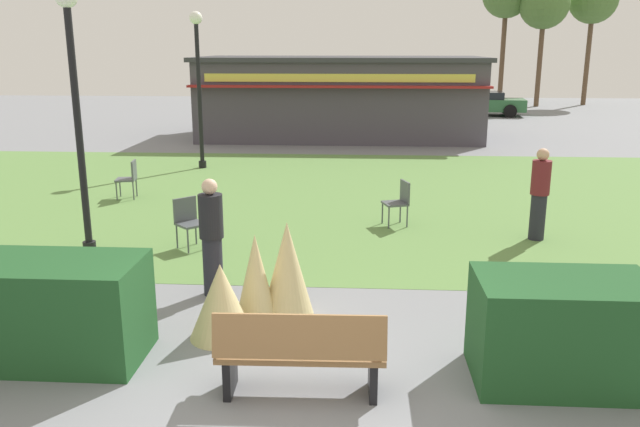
# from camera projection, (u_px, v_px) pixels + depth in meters

# --- Properties ---
(ground_plane) EXTENTS (80.00, 80.00, 0.00)m
(ground_plane) POSITION_uv_depth(u_px,v_px,m) (292.00, 417.00, 6.19)
(ground_plane) COLOR slate
(lawn_patch) EXTENTS (36.00, 12.00, 0.01)m
(lawn_patch) POSITION_uv_depth(u_px,v_px,m) (333.00, 196.00, 15.32)
(lawn_patch) COLOR #5B8442
(lawn_patch) RESTS_ON ground_plane
(park_bench) EXTENTS (1.71, 0.56, 0.95)m
(park_bench) POSITION_uv_depth(u_px,v_px,m) (301.00, 353.00, 6.45)
(park_bench) COLOR olive
(park_bench) RESTS_ON ground_plane
(hedge_left) EXTENTS (2.35, 1.10, 1.16)m
(hedge_left) POSITION_uv_depth(u_px,v_px,m) (38.00, 310.00, 7.25)
(hedge_left) COLOR #1E4C23
(hedge_left) RESTS_ON ground_plane
(hedge_right) EXTENTS (1.82, 1.10, 1.13)m
(hedge_right) POSITION_uv_depth(u_px,v_px,m) (562.00, 331.00, 6.76)
(hedge_right) COLOR #1E4C23
(hedge_right) RESTS_ON ground_plane
(ornamental_grass_behind_left) EXTENTS (0.79, 0.79, 0.94)m
(ornamental_grass_behind_left) POSITION_uv_depth(u_px,v_px,m) (221.00, 301.00, 7.80)
(ornamental_grass_behind_left) COLOR #D1BC7F
(ornamental_grass_behind_left) RESTS_ON ground_plane
(ornamental_grass_behind_right) EXTENTS (0.55, 0.55, 1.16)m
(ornamental_grass_behind_right) POSITION_uv_depth(u_px,v_px,m) (256.00, 278.00, 8.27)
(ornamental_grass_behind_right) COLOR #D1BC7F
(ornamental_grass_behind_right) RESTS_ON ground_plane
(ornamental_grass_behind_center) EXTENTS (0.69, 0.69, 1.28)m
(ornamental_grass_behind_center) POSITION_uv_depth(u_px,v_px,m) (287.00, 269.00, 8.41)
(ornamental_grass_behind_center) COLOR #D1BC7F
(ornamental_grass_behind_center) RESTS_ON ground_plane
(lamppost_mid) EXTENTS (0.36, 0.36, 4.38)m
(lamppost_mid) POSITION_uv_depth(u_px,v_px,m) (75.00, 91.00, 10.44)
(lamppost_mid) COLOR black
(lamppost_mid) RESTS_ON ground_plane
(lamppost_far) EXTENTS (0.36, 0.36, 4.38)m
(lamppost_far) POSITION_uv_depth(u_px,v_px,m) (198.00, 72.00, 18.17)
(lamppost_far) COLOR black
(lamppost_far) RESTS_ON ground_plane
(trash_bin) EXTENTS (0.52, 0.52, 0.81)m
(trash_bin) POSITION_uv_depth(u_px,v_px,m) (623.00, 338.00, 6.97)
(trash_bin) COLOR #2D4233
(trash_bin) RESTS_ON ground_plane
(food_kiosk) EXTENTS (10.75, 5.30, 3.05)m
(food_kiosk) POSITION_uv_depth(u_px,v_px,m) (340.00, 97.00, 24.90)
(food_kiosk) COLOR #47424C
(food_kiosk) RESTS_ON ground_plane
(cafe_chair_west) EXTENTS (0.55, 0.55, 0.89)m
(cafe_chair_west) POSITION_uv_depth(u_px,v_px,m) (399.00, 199.00, 12.70)
(cafe_chair_west) COLOR #4C5156
(cafe_chair_west) RESTS_ON ground_plane
(cafe_chair_east) EXTENTS (0.50, 0.50, 0.89)m
(cafe_chair_east) POSITION_uv_depth(u_px,v_px,m) (130.00, 176.00, 14.96)
(cafe_chair_east) COLOR #4C5156
(cafe_chair_east) RESTS_ON ground_plane
(cafe_chair_center) EXTENTS (0.62, 0.62, 0.89)m
(cafe_chair_center) POSITION_uv_depth(u_px,v_px,m) (189.00, 219.00, 11.27)
(cafe_chair_center) COLOR #4C5156
(cafe_chair_center) RESTS_ON ground_plane
(person_strolling) EXTENTS (0.34, 0.34, 1.69)m
(person_strolling) POSITION_uv_depth(u_px,v_px,m) (540.00, 194.00, 11.68)
(person_strolling) COLOR #23232D
(person_strolling) RESTS_ON ground_plane
(person_standing) EXTENTS (0.34, 0.34, 1.69)m
(person_standing) POSITION_uv_depth(u_px,v_px,m) (212.00, 237.00, 9.06)
(person_standing) COLOR #23232D
(person_standing) RESTS_ON ground_plane
(parked_car_west_slot) EXTENTS (4.36, 2.37, 1.20)m
(parked_car_west_slot) POSITION_uv_depth(u_px,v_px,m) (293.00, 102.00, 33.43)
(parked_car_west_slot) COLOR navy
(parked_car_west_slot) RESTS_ON ground_plane
(parked_car_center_slot) EXTENTS (4.34, 2.34, 1.20)m
(parked_car_center_slot) POSITION_uv_depth(u_px,v_px,m) (398.00, 102.00, 33.10)
(parked_car_center_slot) COLOR black
(parked_car_center_slot) RESTS_ON ground_plane
(parked_car_east_slot) EXTENTS (4.35, 2.37, 1.20)m
(parked_car_east_slot) POSITION_uv_depth(u_px,v_px,m) (481.00, 103.00, 32.85)
(parked_car_east_slot) COLOR #2D6638
(parked_car_east_slot) RESTS_ON ground_plane
(tree_left_bg) EXTENTS (2.80, 2.80, 7.48)m
(tree_left_bg) POSITION_uv_depth(u_px,v_px,m) (593.00, 0.00, 37.37)
(tree_left_bg) COLOR brown
(tree_left_bg) RESTS_ON ground_plane
(tree_right_bg) EXTENTS (2.80, 2.80, 7.15)m
(tree_right_bg) POSITION_uv_depth(u_px,v_px,m) (544.00, 5.00, 36.49)
(tree_right_bg) COLOR brown
(tree_right_bg) RESTS_ON ground_plane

